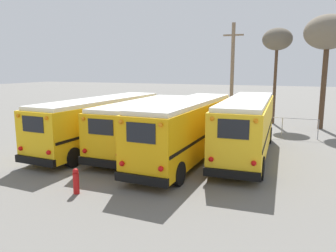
{
  "coord_description": "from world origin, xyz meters",
  "views": [
    {
      "loc": [
        6.89,
        -17.36,
        4.91
      ],
      "look_at": [
        0.0,
        -0.09,
        1.62
      ],
      "focal_mm": 35.0,
      "sensor_mm": 36.0,
      "label": 1
    }
  ],
  "objects_px": {
    "school_bus_0": "(102,121)",
    "fire_hydrant": "(76,181)",
    "bare_tree_0": "(277,41)",
    "bare_tree_1": "(328,34)",
    "school_bus_1": "(146,124)",
    "utility_pole": "(232,72)",
    "school_bus_2": "(187,128)",
    "school_bus_3": "(247,125)"
  },
  "relations": [
    {
      "from": "school_bus_0",
      "to": "fire_hydrant",
      "type": "height_order",
      "value": "school_bus_0"
    },
    {
      "from": "bare_tree_0",
      "to": "bare_tree_1",
      "type": "relative_size",
      "value": 0.92
    },
    {
      "from": "school_bus_1",
      "to": "fire_hydrant",
      "type": "height_order",
      "value": "school_bus_1"
    },
    {
      "from": "school_bus_0",
      "to": "bare_tree_1",
      "type": "bearing_deg",
      "value": 42.96
    },
    {
      "from": "bare_tree_1",
      "to": "bare_tree_0",
      "type": "bearing_deg",
      "value": 161.37
    },
    {
      "from": "bare_tree_1",
      "to": "fire_hydrant",
      "type": "bearing_deg",
      "value": -117.08
    },
    {
      "from": "utility_pole",
      "to": "school_bus_2",
      "type": "bearing_deg",
      "value": -89.01
    },
    {
      "from": "school_bus_1",
      "to": "school_bus_0",
      "type": "bearing_deg",
      "value": -176.0
    },
    {
      "from": "school_bus_3",
      "to": "bare_tree_1",
      "type": "height_order",
      "value": "bare_tree_1"
    },
    {
      "from": "school_bus_2",
      "to": "school_bus_0",
      "type": "bearing_deg",
      "value": 172.81
    },
    {
      "from": "school_bus_2",
      "to": "bare_tree_0",
      "type": "distance_m",
      "value": 15.55
    },
    {
      "from": "school_bus_3",
      "to": "fire_hydrant",
      "type": "xyz_separation_m",
      "value": [
        -5.38,
        -8.16,
        -1.26
      ]
    },
    {
      "from": "school_bus_2",
      "to": "fire_hydrant",
      "type": "height_order",
      "value": "school_bus_2"
    },
    {
      "from": "bare_tree_0",
      "to": "bare_tree_1",
      "type": "xyz_separation_m",
      "value": [
        3.83,
        -1.29,
        0.34
      ]
    },
    {
      "from": "bare_tree_0",
      "to": "fire_hydrant",
      "type": "relative_size",
      "value": 8.05
    },
    {
      "from": "school_bus_1",
      "to": "bare_tree_0",
      "type": "distance_m",
      "value": 15.68
    },
    {
      "from": "bare_tree_0",
      "to": "fire_hydrant",
      "type": "height_order",
      "value": "bare_tree_0"
    },
    {
      "from": "bare_tree_1",
      "to": "fire_hydrant",
      "type": "distance_m",
      "value": 22.59
    },
    {
      "from": "school_bus_0",
      "to": "school_bus_1",
      "type": "distance_m",
      "value": 2.89
    },
    {
      "from": "utility_pole",
      "to": "bare_tree_1",
      "type": "height_order",
      "value": "bare_tree_1"
    },
    {
      "from": "bare_tree_1",
      "to": "utility_pole",
      "type": "bearing_deg",
      "value": 175.27
    },
    {
      "from": "school_bus_2",
      "to": "bare_tree_0",
      "type": "xyz_separation_m",
      "value": [
        3.44,
        14.15,
        5.47
      ]
    },
    {
      "from": "fire_hydrant",
      "to": "school_bus_1",
      "type": "bearing_deg",
      "value": 93.03
    },
    {
      "from": "school_bus_0",
      "to": "school_bus_2",
      "type": "xyz_separation_m",
      "value": [
        5.76,
        -0.73,
        0.07
      ]
    },
    {
      "from": "school_bus_0",
      "to": "school_bus_1",
      "type": "relative_size",
      "value": 1.15
    },
    {
      "from": "school_bus_1",
      "to": "school_bus_2",
      "type": "xyz_separation_m",
      "value": [
        2.88,
        -0.93,
        0.11
      ]
    },
    {
      "from": "bare_tree_1",
      "to": "fire_hydrant",
      "type": "xyz_separation_m",
      "value": [
        -9.77,
        -19.11,
        -7.04
      ]
    },
    {
      "from": "school_bus_1",
      "to": "school_bus_2",
      "type": "height_order",
      "value": "school_bus_2"
    },
    {
      "from": "school_bus_2",
      "to": "bare_tree_1",
      "type": "distance_m",
      "value": 15.87
    },
    {
      "from": "utility_pole",
      "to": "bare_tree_0",
      "type": "bearing_deg",
      "value": 10.34
    },
    {
      "from": "school_bus_3",
      "to": "utility_pole",
      "type": "xyz_separation_m",
      "value": [
        -3.11,
        11.57,
        2.77
      ]
    },
    {
      "from": "school_bus_1",
      "to": "bare_tree_0",
      "type": "xyz_separation_m",
      "value": [
        6.32,
        13.22,
        5.58
      ]
    },
    {
      "from": "school_bus_0",
      "to": "school_bus_1",
      "type": "bearing_deg",
      "value": 4.0
    },
    {
      "from": "utility_pole",
      "to": "fire_hydrant",
      "type": "bearing_deg",
      "value": -96.55
    },
    {
      "from": "school_bus_0",
      "to": "fire_hydrant",
      "type": "xyz_separation_m",
      "value": [
        3.26,
        -6.97,
        -1.17
      ]
    },
    {
      "from": "bare_tree_0",
      "to": "school_bus_2",
      "type": "bearing_deg",
      "value": -103.67
    },
    {
      "from": "school_bus_0",
      "to": "fire_hydrant",
      "type": "distance_m",
      "value": 7.79
    },
    {
      "from": "school_bus_2",
      "to": "utility_pole",
      "type": "bearing_deg",
      "value": 90.99
    },
    {
      "from": "school_bus_2",
      "to": "utility_pole",
      "type": "distance_m",
      "value": 13.77
    },
    {
      "from": "school_bus_2",
      "to": "fire_hydrant",
      "type": "relative_size",
      "value": 10.22
    },
    {
      "from": "school_bus_1",
      "to": "utility_pole",
      "type": "distance_m",
      "value": 13.15
    },
    {
      "from": "school_bus_1",
      "to": "utility_pole",
      "type": "relative_size",
      "value": 1.09
    }
  ]
}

